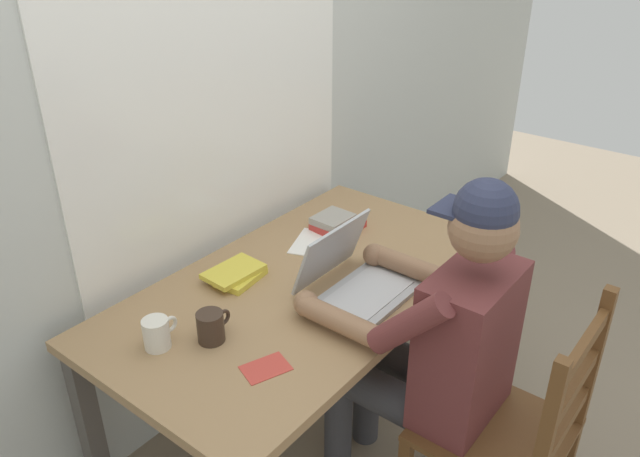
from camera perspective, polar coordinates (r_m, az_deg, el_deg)
ground_plane at (r=2.59m, az=-1.07°, el=-18.17°), size 8.00×8.00×0.00m
back_wall at (r=2.22m, az=-11.32°, el=12.46°), size 6.00×0.08×2.60m
desk at (r=2.19m, az=-1.22°, el=-6.80°), size 1.46×0.81×0.70m
seated_person at (r=1.97m, az=10.49°, el=-9.87°), size 0.50×0.60×1.23m
wooden_chair at (r=2.04m, az=17.15°, el=-17.51°), size 0.42×0.42×0.92m
laptop at (r=2.07m, az=3.09°, el=-4.45°), size 0.33×0.31×0.23m
computer_mouse at (r=2.23m, az=8.22°, el=-3.22°), size 0.06×0.10×0.03m
coffee_mug_white at (r=1.89m, az=-14.67°, el=-9.24°), size 0.12×0.08×0.09m
coffee_mug_dark at (r=1.88m, az=-9.92°, el=-8.82°), size 0.12×0.08×0.10m
book_stack_main at (r=2.47m, az=1.47°, el=0.52°), size 0.20×0.16×0.06m
book_stack_side at (r=2.16m, az=-7.60°, el=-4.17°), size 0.20×0.16×0.04m
paper_pile_near_laptop at (r=2.37m, az=-0.06°, el=-1.39°), size 0.26×0.25×0.00m
landscape_photo_print at (r=1.79m, az=-4.99°, el=-12.59°), size 0.15×0.13×0.00m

